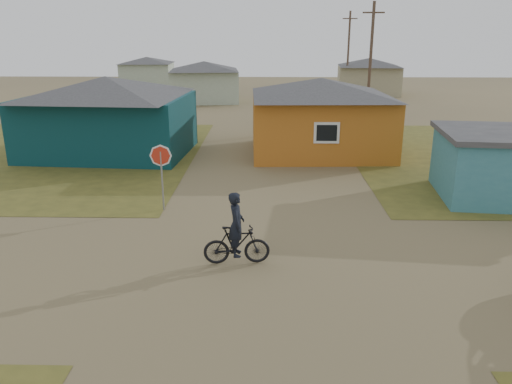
# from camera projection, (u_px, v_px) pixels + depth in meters

# --- Properties ---
(ground) EXTENTS (120.00, 120.00, 0.00)m
(ground) POSITION_uv_depth(u_px,v_px,m) (277.00, 273.00, 13.35)
(ground) COLOR olive
(grass_nw) EXTENTS (20.00, 18.00, 0.00)m
(grass_nw) POSITION_uv_depth(u_px,v_px,m) (4.00, 155.00, 26.02)
(grass_nw) COLOR brown
(grass_nw) RESTS_ON ground
(house_teal) EXTENTS (8.93, 7.08, 4.00)m
(house_teal) POSITION_uv_depth(u_px,v_px,m) (108.00, 115.00, 25.74)
(house_teal) COLOR #093035
(house_teal) RESTS_ON ground
(house_yellow) EXTENTS (7.72, 6.76, 3.90)m
(house_yellow) POSITION_uv_depth(u_px,v_px,m) (320.00, 115.00, 26.00)
(house_yellow) COLOR #B8661C
(house_yellow) RESTS_ON ground
(house_pale_west) EXTENTS (7.04, 6.15, 3.60)m
(house_pale_west) POSITION_uv_depth(u_px,v_px,m) (204.00, 81.00, 45.25)
(house_pale_west) COLOR #A7B69D
(house_pale_west) RESTS_ON ground
(house_beige_east) EXTENTS (6.95, 6.05, 3.60)m
(house_beige_east) POSITION_uv_depth(u_px,v_px,m) (369.00, 76.00, 50.62)
(house_beige_east) COLOR #99916C
(house_beige_east) RESTS_ON ground
(house_pale_north) EXTENTS (6.28, 5.81, 3.40)m
(house_pale_north) POSITION_uv_depth(u_px,v_px,m) (147.00, 72.00, 56.87)
(house_pale_north) COLOR #A7B69D
(house_pale_north) RESTS_ON ground
(utility_pole_near) EXTENTS (1.40, 0.20, 8.00)m
(utility_pole_near) POSITION_uv_depth(u_px,v_px,m) (370.00, 63.00, 32.87)
(utility_pole_near) COLOR brown
(utility_pole_near) RESTS_ON ground
(utility_pole_far) EXTENTS (1.40, 0.20, 8.00)m
(utility_pole_far) POSITION_uv_depth(u_px,v_px,m) (348.00, 53.00, 48.07)
(utility_pole_far) COLOR brown
(utility_pole_far) RESTS_ON ground
(stop_sign) EXTENTS (0.75, 0.33, 2.41)m
(stop_sign) POSITION_uv_depth(u_px,v_px,m) (161.00, 162.00, 17.51)
(stop_sign) COLOR gray
(stop_sign) RESTS_ON ground
(cyclist) EXTENTS (1.87, 0.70, 2.07)m
(cyclist) POSITION_uv_depth(u_px,v_px,m) (237.00, 238.00, 13.67)
(cyclist) COLOR black
(cyclist) RESTS_ON ground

